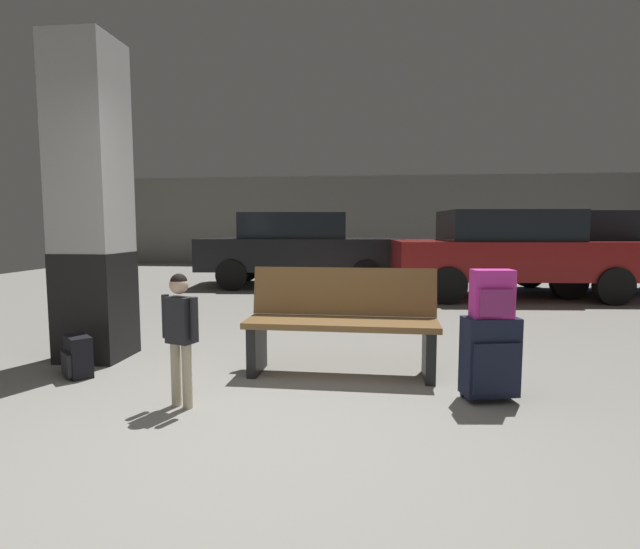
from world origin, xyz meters
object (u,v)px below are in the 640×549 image
object	(u,v)px
suitcase	(490,357)
parked_car_far	(299,247)
backpack_dark_floor	(78,357)
parked_car_near	(511,251)
child	(180,326)
parked_car_side	(616,250)
backpack_bright	(492,294)
bench	(342,322)
structural_pillar	(91,204)

from	to	relation	value
suitcase	parked_car_far	bearing A→B (deg)	110.28
backpack_dark_floor	parked_car_near	size ratio (longest dim) A/B	0.08
child	parked_car_side	distance (m)	8.66
parked_car_near	parked_car_side	bearing A→B (deg)	20.95
backpack_bright	parked_car_near	size ratio (longest dim) A/B	0.08
bench	child	xyz separation A→B (m)	(-1.04, -0.91, 0.13)
suitcase	parked_car_far	world-z (taller)	parked_car_far
structural_pillar	bench	xyz separation A→B (m)	(2.34, -0.21, -1.01)
structural_pillar	backpack_bright	size ratio (longest dim) A/B	8.60
structural_pillar	child	size ratio (longest dim) A/B	3.15
parked_car_far	child	bearing A→B (deg)	-87.74
parked_car_side	backpack_bright	bearing A→B (deg)	-120.52
backpack_dark_floor	parked_car_far	size ratio (longest dim) A/B	0.08
structural_pillar	suitcase	distance (m)	3.70
suitcase	structural_pillar	bearing A→B (deg)	167.54
structural_pillar	backpack_bright	distance (m)	3.58
bench	backpack_dark_floor	distance (m)	2.22
suitcase	child	xyz separation A→B (m)	(-2.14, -0.36, 0.25)
suitcase	backpack_bright	xyz separation A→B (m)	(-0.00, -0.00, 0.45)
child	parked_car_near	bearing A→B (deg)	57.22
backpack_bright	child	size ratio (longest dim) A/B	0.37
backpack_bright	parked_car_side	size ratio (longest dim) A/B	0.08
bench	backpack_bright	distance (m)	1.27
backpack_bright	child	bearing A→B (deg)	-170.37
backpack_dark_floor	backpack_bright	bearing A→B (deg)	-3.35
bench	parked_car_side	world-z (taller)	parked_car_side
parked_car_near	suitcase	bearing A→B (deg)	-105.90
bench	parked_car_side	distance (m)	7.29
structural_pillar	parked_car_far	size ratio (longest dim) A/B	0.69
suitcase	backpack_bright	distance (m)	0.45
backpack_bright	backpack_dark_floor	size ratio (longest dim) A/B	1.00
backpack_bright	parked_car_near	bearing A→B (deg)	74.09
bench	backpack_dark_floor	xyz separation A→B (m)	(-2.17, -0.36, -0.28)
bench	parked_car_near	world-z (taller)	parked_car_near
child	parked_car_far	bearing A→B (deg)	92.26
backpack_bright	parked_car_far	xyz separation A→B (m)	(-2.41, 6.53, 0.03)
suitcase	parked_car_near	bearing A→B (deg)	74.10
structural_pillar	parked_car_side	bearing A→B (deg)	37.26
bench	structural_pillar	bearing A→B (deg)	174.90
backpack_bright	parked_car_near	distance (m)	5.53
parked_car_far	parked_car_side	size ratio (longest dim) A/B	0.99
suitcase	backpack_bright	size ratio (longest dim) A/B	1.78
parked_car_far	backpack_dark_floor	bearing A→B (deg)	-97.70
bench	parked_car_near	size ratio (longest dim) A/B	0.38
suitcase	parked_car_far	distance (m)	6.98
child	parked_car_near	world-z (taller)	parked_car_near
suitcase	parked_car_near	distance (m)	5.55
bench	backpack_bright	xyz separation A→B (m)	(1.10, -0.55, 0.33)
child	backpack_bright	bearing A→B (deg)	9.63
child	parked_car_far	world-z (taller)	parked_car_far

